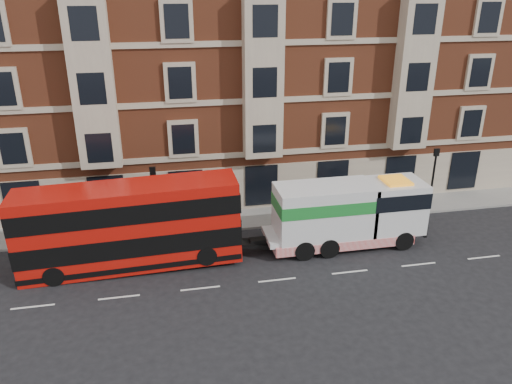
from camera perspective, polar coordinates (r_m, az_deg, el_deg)
ground at (r=26.39m, az=2.43°, el=-10.02°), size 120.00×120.00×0.00m
sidewalk at (r=32.78m, az=-0.64°, el=-2.99°), size 90.00×3.00×0.15m
victorian_terrace at (r=37.29m, az=-2.15°, el=16.15°), size 45.00×12.00×20.40m
lamp_post_west at (r=30.08m, az=-11.50°, el=-0.46°), size 0.35×0.15×4.35m
lamp_post_east at (r=34.76m, az=19.60°, el=1.82°), size 0.35×0.15×4.35m
double_decker_bus at (r=27.25m, az=-14.23°, el=-3.67°), size 11.55×2.65×4.68m
tow_truck at (r=29.19m, az=10.16°, el=-2.44°), size 9.25×2.73×3.85m
pedestrian at (r=32.37m, az=-23.34°, el=-3.46°), size 0.75×0.66×1.74m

